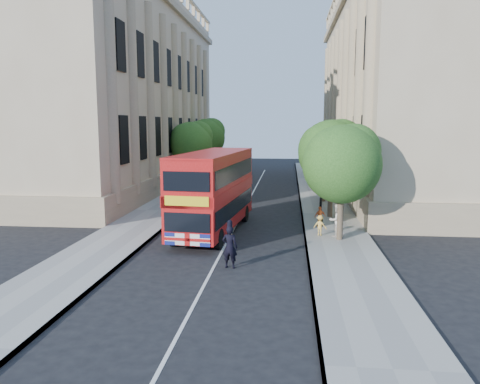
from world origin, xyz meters
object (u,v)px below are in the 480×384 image
(woman_pedestrian, at_px, (337,220))
(police_constable, at_px, (230,247))
(double_decker_bus, at_px, (214,189))
(box_van, at_px, (211,182))
(lamp_post, at_px, (321,186))

(woman_pedestrian, bearing_deg, police_constable, 23.03)
(double_decker_bus, distance_m, police_constable, 6.80)
(double_decker_bus, relative_size, box_van, 1.70)
(double_decker_bus, distance_m, box_van, 10.36)
(lamp_post, distance_m, woman_pedestrian, 2.90)
(double_decker_bus, xyz_separation_m, woman_pedestrian, (6.70, -0.78, -1.45))
(lamp_post, xyz_separation_m, police_constable, (-4.30, -8.00, -1.60))
(lamp_post, relative_size, double_decker_bus, 0.53)
(lamp_post, xyz_separation_m, woman_pedestrian, (0.69, -2.37, -1.51))
(double_decker_bus, xyz_separation_m, box_van, (-1.87, 10.15, -0.88))
(lamp_post, xyz_separation_m, box_van, (-7.88, 8.56, -0.95))
(box_van, bearing_deg, police_constable, -82.94)
(box_van, bearing_deg, woman_pedestrian, -57.04)
(lamp_post, bearing_deg, double_decker_bus, -165.14)
(double_decker_bus, relative_size, woman_pedestrian, 5.57)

